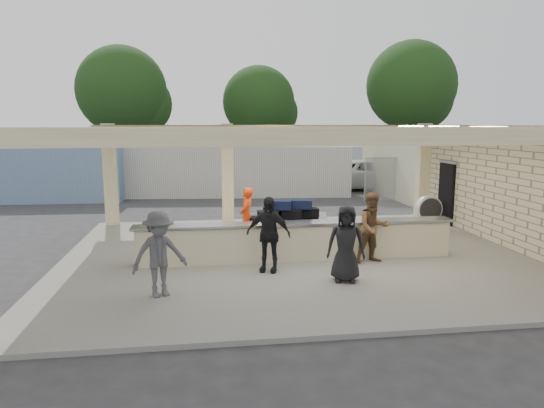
{
  "coord_description": "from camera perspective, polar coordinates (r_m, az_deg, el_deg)",
  "views": [
    {
      "loc": [
        -2.29,
        -12.33,
        3.55
      ],
      "look_at": [
        -0.44,
        1.0,
        1.31
      ],
      "focal_mm": 32.0,
      "sensor_mm": 36.0,
      "label": 1
    }
  ],
  "objects": [
    {
      "name": "ground",
      "position": [
        13.04,
        2.52,
        -6.36
      ],
      "size": [
        120.0,
        120.0,
        0.0
      ],
      "primitive_type": "plane",
      "color": "#2A2A2D",
      "rests_on": "ground"
    },
    {
      "name": "pavilion",
      "position": [
        13.42,
        2.94,
        -0.0
      ],
      "size": [
        12.01,
        10.0,
        3.55
      ],
      "color": "slate",
      "rests_on": "ground"
    },
    {
      "name": "baggage_counter",
      "position": [
        12.41,
        2.96,
        -4.38
      ],
      "size": [
        8.2,
        0.58,
        0.98
      ],
      "color": "beige",
      "rests_on": "pavilion"
    },
    {
      "name": "luggage_cart",
      "position": [
        13.32,
        1.78,
        -2.27
      ],
      "size": [
        2.47,
        1.63,
        1.38
      ],
      "rotation": [
        0.0,
        0.0,
        -0.07
      ],
      "color": "silver",
      "rests_on": "pavilion"
    },
    {
      "name": "drum_fan",
      "position": [
        17.49,
        17.93,
        -0.61
      ],
      "size": [
        0.9,
        0.5,
        0.99
      ],
      "rotation": [
        0.0,
        0.0,
        0.03
      ],
      "color": "silver",
      "rests_on": "pavilion"
    },
    {
      "name": "baggage_handler",
      "position": [
        13.86,
        -3.0,
        -1.45
      ],
      "size": [
        0.49,
        0.67,
        1.66
      ],
      "primitive_type": "imported",
      "rotation": [
        0.0,
        0.0,
        4.43
      ],
      "color": "#FF3F0D",
      "rests_on": "pavilion"
    },
    {
      "name": "passenger_a",
      "position": [
        12.33,
        11.8,
        -2.75
      ],
      "size": [
        0.91,
        0.49,
        1.77
      ],
      "primitive_type": "imported",
      "rotation": [
        0.0,
        0.0,
        0.14
      ],
      "color": "brown",
      "rests_on": "pavilion"
    },
    {
      "name": "passenger_b",
      "position": [
        11.34,
        -0.44,
        -3.57
      ],
      "size": [
        1.11,
        0.72,
        1.79
      ],
      "primitive_type": "imported",
      "rotation": [
        0.0,
        0.0,
        -0.35
      ],
      "color": "black",
      "rests_on": "pavilion"
    },
    {
      "name": "passenger_c",
      "position": [
        9.98,
        -13.12,
        -5.77
      ],
      "size": [
        1.19,
        0.82,
        1.75
      ],
      "primitive_type": "imported",
      "rotation": [
        0.0,
        0.0,
        0.41
      ],
      "color": "#4C4C51",
      "rests_on": "pavilion"
    },
    {
      "name": "passenger_d",
      "position": [
        10.78,
        8.69,
        -4.62
      ],
      "size": [
        0.89,
        0.53,
        1.7
      ],
      "primitive_type": "imported",
      "rotation": [
        0.0,
        0.0,
        -0.24
      ],
      "color": "black",
      "rests_on": "pavilion"
    },
    {
      "name": "car_white_a",
      "position": [
        26.96,
        11.55,
        3.41
      ],
      "size": [
        5.84,
        3.22,
        1.6
      ],
      "primitive_type": "imported",
      "rotation": [
        0.0,
        0.0,
        1.47
      ],
      "color": "silver",
      "rests_on": "ground"
    },
    {
      "name": "car_white_b",
      "position": [
        28.9,
        21.92,
        3.12
      ],
      "size": [
        4.72,
        2.69,
        1.41
      ],
      "primitive_type": "imported",
      "rotation": [
        0.0,
        0.0,
        1.32
      ],
      "color": "silver",
      "rests_on": "ground"
    },
    {
      "name": "car_dark",
      "position": [
        27.87,
        8.29,
        3.63
      ],
      "size": [
        4.6,
        1.62,
        1.53
      ],
      "primitive_type": "imported",
      "rotation": [
        0.0,
        0.0,
        1.57
      ],
      "color": "black",
      "rests_on": "ground"
    },
    {
      "name": "container_white",
      "position": [
        24.2,
        -4.46,
        3.92
      ],
      "size": [
        11.48,
        3.3,
        2.45
      ],
      "primitive_type": "cube",
      "rotation": [
        0.0,
        0.0,
        -0.09
      ],
      "color": "silver",
      "rests_on": "ground"
    },
    {
      "name": "container_blue",
      "position": [
        25.38,
        -28.31,
        3.29
      ],
      "size": [
        10.25,
        2.89,
        2.64
      ],
      "primitive_type": "cube",
      "rotation": [
        0.0,
        0.0,
        -0.04
      ],
      "color": "#708BB4",
      "rests_on": "ground"
    },
    {
      "name": "fence",
      "position": [
        25.26,
        23.91,
        2.98
      ],
      "size": [
        12.06,
        0.06,
        2.03
      ],
      "color": "gray",
      "rests_on": "ground"
    },
    {
      "name": "tree_left",
      "position": [
        36.94,
        -16.7,
        12.24
      ],
      "size": [
        6.6,
        6.3,
        9.0
      ],
      "color": "#382619",
      "rests_on": "ground"
    },
    {
      "name": "tree_mid",
      "position": [
        38.79,
        -1.12,
        11.55
      ],
      "size": [
        6.0,
        5.6,
        8.0
      ],
      "color": "#382619",
      "rests_on": "ground"
    },
    {
      "name": "tree_right",
      "position": [
        41.09,
        16.35,
        12.81
      ],
      "size": [
        7.2,
        7.0,
        10.0
      ],
      "color": "#382619",
      "rests_on": "ground"
    },
    {
      "name": "adjacent_building",
      "position": [
        25.33,
        19.91,
        4.48
      ],
      "size": [
        6.0,
        8.0,
        3.2
      ],
      "primitive_type": "cube",
      "color": "beige",
      "rests_on": "ground"
    }
  ]
}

